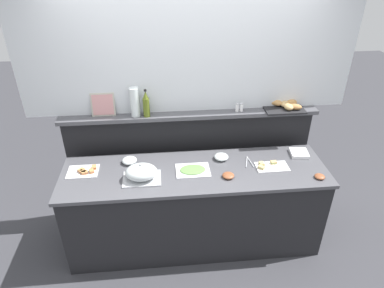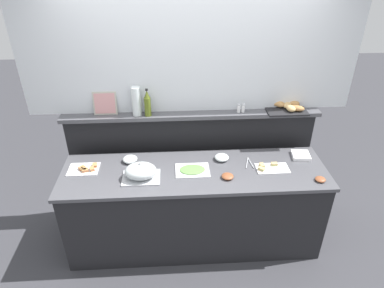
{
  "view_description": "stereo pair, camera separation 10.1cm",
  "coord_description": "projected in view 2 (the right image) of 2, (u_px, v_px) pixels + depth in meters",
  "views": [
    {
      "loc": [
        -0.28,
        -2.62,
        2.77
      ],
      "look_at": [
        -0.02,
        0.1,
        1.13
      ],
      "focal_mm": 32.25,
      "sensor_mm": 36.0,
      "label": 1
    },
    {
      "loc": [
        -0.18,
        -2.62,
        2.77
      ],
      "look_at": [
        -0.02,
        0.1,
        1.13
      ],
      "focal_mm": 32.25,
      "sensor_mm": 36.0,
      "label": 2
    }
  ],
  "objects": [
    {
      "name": "water_carafe",
      "position": [
        136.0,
        101.0,
        3.31
      ],
      "size": [
        0.09,
        0.09,
        0.29
      ],
      "primitive_type": "cylinder",
      "color": "silver",
      "rests_on": "back_ledge_unit"
    },
    {
      "name": "glass_bowl_large",
      "position": [
        222.0,
        158.0,
        3.37
      ],
      "size": [
        0.14,
        0.14,
        0.06
      ],
      "color": "silver",
      "rests_on": "buffet_counter"
    },
    {
      "name": "framed_picture",
      "position": [
        105.0,
        103.0,
        3.34
      ],
      "size": [
        0.23,
        0.05,
        0.23
      ],
      "color": "#B2AD9E",
      "rests_on": "back_ledge_unit"
    },
    {
      "name": "condiment_bowl_teal",
      "position": [
        320.0,
        179.0,
        3.08
      ],
      "size": [
        0.09,
        0.09,
        0.03
      ],
      "primitive_type": "ellipsoid",
      "color": "brown",
      "rests_on": "buffet_counter"
    },
    {
      "name": "ground_plane",
      "position": [
        191.0,
        202.0,
        4.2
      ],
      "size": [
        12.0,
        12.0,
        0.0
      ],
      "primitive_type": "plane",
      "color": "#38383D"
    },
    {
      "name": "condiment_bowl_red",
      "position": [
        228.0,
        176.0,
        3.11
      ],
      "size": [
        0.11,
        0.11,
        0.04
      ],
      "primitive_type": "ellipsoid",
      "color": "brown",
      "rests_on": "buffet_counter"
    },
    {
      "name": "serving_cloche",
      "position": [
        141.0,
        172.0,
        3.08
      ],
      "size": [
        0.34,
        0.24,
        0.17
      ],
      "color": "#B7BABF",
      "rests_on": "buffet_counter"
    },
    {
      "name": "back_ledge_unit",
      "position": [
        191.0,
        160.0,
        3.79
      ],
      "size": [
        2.58,
        0.22,
        1.28
      ],
      "color": "black",
      "rests_on": "ground_plane"
    },
    {
      "name": "salt_shaker",
      "position": [
        239.0,
        108.0,
        3.41
      ],
      "size": [
        0.03,
        0.03,
        0.09
      ],
      "color": "white",
      "rests_on": "back_ledge_unit"
    },
    {
      "name": "buffet_counter",
      "position": [
        194.0,
        207.0,
        3.45
      ],
      "size": [
        2.49,
        0.7,
        0.9
      ],
      "color": "black",
      "rests_on": "ground_plane"
    },
    {
      "name": "pepper_shaker",
      "position": [
        243.0,
        108.0,
        3.42
      ],
      "size": [
        0.03,
        0.03,
        0.09
      ],
      "color": "white",
      "rests_on": "back_ledge_unit"
    },
    {
      "name": "glass_bowl_medium",
      "position": [
        130.0,
        159.0,
        3.34
      ],
      "size": [
        0.14,
        0.14,
        0.06
      ],
      "color": "silver",
      "rests_on": "buffet_counter"
    },
    {
      "name": "olive_oil_bottle",
      "position": [
        148.0,
        104.0,
        3.31
      ],
      "size": [
        0.06,
        0.06,
        0.28
      ],
      "color": "#56661E",
      "rests_on": "back_ledge_unit"
    },
    {
      "name": "sandwich_platter_rear",
      "position": [
        85.0,
        169.0,
        3.23
      ],
      "size": [
        0.28,
        0.21,
        0.04
      ],
      "color": "silver",
      "rests_on": "buffet_counter"
    },
    {
      "name": "bread_basket",
      "position": [
        286.0,
        107.0,
        3.47
      ],
      "size": [
        0.4,
        0.3,
        0.08
      ],
      "color": "black",
      "rests_on": "back_ledge_unit"
    },
    {
      "name": "upper_wall_panel",
      "position": [
        191.0,
        43.0,
        3.16
      ],
      "size": [
        3.18,
        0.08,
        1.32
      ],
      "primitive_type": "cube",
      "color": "silver",
      "rests_on": "back_ledge_unit"
    },
    {
      "name": "serving_tongs",
      "position": [
        249.0,
        163.0,
        3.32
      ],
      "size": [
        0.08,
        0.19,
        0.01
      ],
      "color": "#B7BABF",
      "rests_on": "buffet_counter"
    },
    {
      "name": "cold_cuts_platter",
      "position": [
        192.0,
        170.0,
        3.21
      ],
      "size": [
        0.32,
        0.23,
        0.02
      ],
      "color": "silver",
      "rests_on": "buffet_counter"
    },
    {
      "name": "napkin_stack",
      "position": [
        301.0,
        155.0,
        3.42
      ],
      "size": [
        0.19,
        0.19,
        0.03
      ],
      "primitive_type": "cube",
      "rotation": [
        0.0,
        0.0,
        -0.13
      ],
      "color": "white",
      "rests_on": "buffet_counter"
    },
    {
      "name": "sandwich_platter_side",
      "position": [
        271.0,
        168.0,
        3.24
      ],
      "size": [
        0.31,
        0.17,
        0.04
      ],
      "color": "white",
      "rests_on": "buffet_counter"
    }
  ]
}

